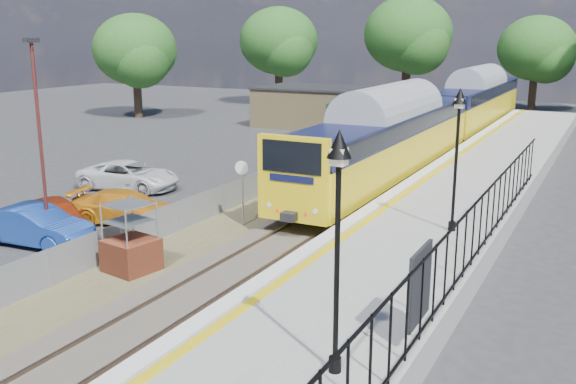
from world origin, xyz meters
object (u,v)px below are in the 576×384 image
Objects in this scene: car_blue at (35,226)px; victorian_lamp_south at (338,197)px; brick_plinth at (130,239)px; car_yellow at (127,207)px; train at (443,114)px; car_white at (129,176)px; speed_sign at (242,183)px; victorian_lamp_north at (458,126)px; car_red at (57,217)px; carpark_lamp at (39,130)px.

victorian_lamp_south is at bearing -114.29° from car_blue.
brick_plinth reaches higher than car_yellow.
train is 19.95m from car_white.
car_blue is at bearing 151.33° from car_yellow.
victorian_lamp_south is at bearing -135.99° from car_white.
brick_plinth is 4.73m from car_blue.
car_white is (-2.67, 7.85, -0.02)m from car_blue.
train is 19.83m from speed_sign.
victorian_lamp_north is at bearing -72.54° from car_blue.
victorian_lamp_north reaches higher than car_white.
speed_sign reaches higher than brick_plinth.
victorian_lamp_north is 14.53m from car_blue.
car_red is (-5.47, -3.94, -1.03)m from speed_sign.
carpark_lamp is 8.81m from car_white.
victorian_lamp_south is 0.66× the size of carpark_lamp.
train reaches higher than car_yellow.
train is (-5.50, 29.44, -1.96)m from victorian_lamp_south.
brick_plinth is 0.87× the size of speed_sign.
car_white is (-3.00, 7.59, -3.32)m from carpark_lamp.
brick_plinth is 11.14m from car_white.
victorian_lamp_south reaches higher than train.
brick_plinth is 5.30m from carpark_lamp.
train is 16.03× the size of speed_sign.
car_yellow is at bearing -171.20° from victorian_lamp_north.
car_red is 0.95× the size of car_blue.
brick_plinth is at bearing 154.21° from victorian_lamp_south.
brick_plinth reaches higher than car_red.
train is at bearing 83.21° from brick_plinth.
car_yellow is 5.67m from car_white.
speed_sign is 7.27m from carpark_lamp.
car_white is (-15.87, 12.47, -3.63)m from victorian_lamp_south.
victorian_lamp_south reaches higher than speed_sign.
victorian_lamp_north is 1.81× the size of speed_sign.
carpark_lamp is at bearing -106.71° from train.
victorian_lamp_south is 20.51m from car_white.
speed_sign is at bearing -116.73° from car_white.
carpark_lamp is at bearing -57.07° from car_blue.
speed_sign is (-2.50, -19.66, -0.64)m from train.
car_red is 7.06m from car_white.
car_blue is (-7.71, -24.81, -1.65)m from train.
car_blue is at bearing -169.06° from car_white.
car_blue is at bearing 173.77° from brick_plinth.
victorian_lamp_south is 10.00m from brick_plinth.
victorian_lamp_north is 0.96× the size of car_white.
brick_plinth reaches higher than car_blue.
speed_sign is 0.64× the size of car_red.
car_white is (-7.36, 8.36, -0.39)m from brick_plinth.
victorian_lamp_south is at bearing -63.06° from speed_sign.
train reaches higher than car_white.
carpark_lamp is (-4.87, -4.89, 2.28)m from speed_sign.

